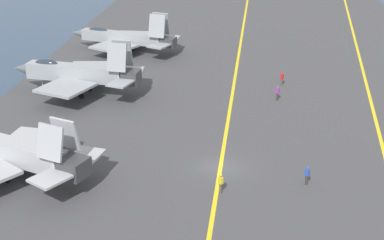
# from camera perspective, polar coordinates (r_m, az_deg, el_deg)

# --- Properties ---
(ground_plane) EXTENTS (2000.00, 2000.00, 0.00)m
(ground_plane) POSITION_cam_1_polar(r_m,az_deg,el_deg) (53.23, 2.77, -4.96)
(ground_plane) COLOR #2D425B
(carrier_deck) EXTENTS (188.46, 53.94, 0.40)m
(carrier_deck) POSITION_cam_1_polar(r_m,az_deg,el_deg) (53.14, 2.78, -4.77)
(carrier_deck) COLOR #424244
(carrier_deck) RESTS_ON ground
(deck_stripe_centerline) EXTENTS (169.62, 0.36, 0.01)m
(deck_stripe_centerline) POSITION_cam_1_polar(r_m,az_deg,el_deg) (53.04, 2.78, -4.57)
(deck_stripe_centerline) COLOR yellow
(deck_stripe_centerline) RESTS_ON carrier_deck
(parked_jet_second) EXTENTS (12.85, 17.33, 6.11)m
(parked_jet_second) POSITION_cam_1_polar(r_m,az_deg,el_deg) (53.31, -17.55, -2.75)
(parked_jet_second) COLOR #A8AAAF
(parked_jet_second) RESTS_ON carrier_deck
(parked_jet_third) EXTENTS (13.46, 15.95, 6.83)m
(parked_jet_third) POSITION_cam_1_polar(r_m,az_deg,el_deg) (70.60, -11.03, 4.52)
(parked_jet_third) COLOR #93999E
(parked_jet_third) RESTS_ON carrier_deck
(parked_jet_fourth) EXTENTS (12.04, 16.85, 6.17)m
(parked_jet_fourth) POSITION_cam_1_polar(r_m,az_deg,el_deg) (87.04, -6.55, 7.95)
(parked_jet_fourth) COLOR #93999E
(parked_jet_fourth) RESTS_ON carrier_deck
(crew_purple_vest) EXTENTS (0.39, 0.45, 1.76)m
(crew_purple_vest) POSITION_cam_1_polar(r_m,az_deg,el_deg) (68.65, 8.28, 2.66)
(crew_purple_vest) COLOR #383328
(crew_purple_vest) RESTS_ON carrier_deck
(crew_yellow_vest) EXTENTS (0.45, 0.45, 1.76)m
(crew_yellow_vest) POSITION_cam_1_polar(r_m,az_deg,el_deg) (48.56, 2.80, -6.05)
(crew_yellow_vest) COLOR #4C473D
(crew_yellow_vest) RESTS_ON carrier_deck
(crew_blue_vest) EXTENTS (0.43, 0.46, 1.70)m
(crew_blue_vest) POSITION_cam_1_polar(r_m,az_deg,el_deg) (50.68, 11.09, -5.22)
(crew_blue_vest) COLOR #383328
(crew_blue_vest) RESTS_ON carrier_deck
(crew_red_vest) EXTENTS (0.43, 0.46, 1.72)m
(crew_red_vest) POSITION_cam_1_polar(r_m,az_deg,el_deg) (73.79, 8.72, 4.06)
(crew_red_vest) COLOR #4C473D
(crew_red_vest) RESTS_ON carrier_deck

